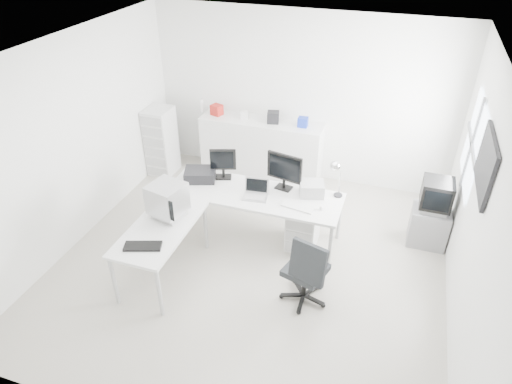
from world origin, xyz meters
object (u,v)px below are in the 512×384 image
(filing_cabinet, at_px, (161,141))
(side_desk, at_px, (163,251))
(main_desk, at_px, (254,215))
(tv_cabinet, at_px, (428,226))
(sideboard, at_px, (261,149))
(lcd_monitor_small, at_px, (223,164))
(office_chair, at_px, (306,267))
(crt_tv, at_px, (436,196))
(crt_monitor, at_px, (167,201))
(lcd_monitor_large, at_px, (284,172))
(laptop, at_px, (255,191))
(inkjet_printer, at_px, (200,175))
(drawer_pedestal, at_px, (303,227))
(laser_printer, at_px, (312,189))

(filing_cabinet, bearing_deg, side_desk, -61.48)
(filing_cabinet, bearing_deg, main_desk, -30.79)
(main_desk, relative_size, side_desk, 1.71)
(tv_cabinet, bearing_deg, sideboard, 159.51)
(tv_cabinet, relative_size, sideboard, 0.27)
(lcd_monitor_small, relative_size, office_chair, 0.46)
(crt_tv, bearing_deg, crt_monitor, -154.85)
(sideboard, bearing_deg, office_chair, -61.98)
(lcd_monitor_large, height_order, tv_cabinet, lcd_monitor_large)
(laptop, xyz_separation_m, sideboard, (-0.50, 1.81, -0.33))
(side_desk, distance_m, inkjet_printer, 1.28)
(sideboard, relative_size, filing_cabinet, 1.74)
(lcd_monitor_small, bearing_deg, filing_cabinet, 128.34)
(main_desk, height_order, tv_cabinet, main_desk)
(main_desk, distance_m, laptop, 0.49)
(drawer_pedestal, distance_m, filing_cabinet, 3.11)
(crt_monitor, distance_m, tv_cabinet, 3.61)
(lcd_monitor_small, relative_size, filing_cabinet, 0.39)
(tv_cabinet, relative_size, filing_cabinet, 0.47)
(main_desk, relative_size, laptop, 7.61)
(tv_cabinet, bearing_deg, crt_tv, 0.00)
(lcd_monitor_large, bearing_deg, drawer_pedestal, -18.24)
(lcd_monitor_large, height_order, laptop, lcd_monitor_large)
(lcd_monitor_small, height_order, crt_tv, lcd_monitor_small)
(office_chair, relative_size, filing_cabinet, 0.85)
(main_desk, distance_m, crt_monitor, 1.35)
(main_desk, bearing_deg, filing_cabinet, 149.21)
(side_desk, distance_m, laptop, 1.43)
(inkjet_printer, bearing_deg, lcd_monitor_large, -11.46)
(side_desk, distance_m, drawer_pedestal, 1.93)
(side_desk, relative_size, crt_monitor, 2.96)
(main_desk, bearing_deg, crt_monitor, -135.00)
(drawer_pedestal, xyz_separation_m, inkjet_printer, (-1.55, 0.05, 0.53))
(side_desk, height_order, lcd_monitor_large, lcd_monitor_large)
(office_chair, distance_m, filing_cabinet, 3.83)
(laptop, xyz_separation_m, crt_tv, (2.31, 0.76, -0.07))
(lcd_monitor_small, relative_size, tv_cabinet, 0.83)
(lcd_monitor_large, bearing_deg, main_desk, -132.96)
(side_desk, xyz_separation_m, laptop, (0.90, 1.00, 0.48))
(lcd_monitor_small, xyz_separation_m, lcd_monitor_large, (0.90, 0.00, 0.03))
(lcd_monitor_large, relative_size, laptop, 1.68)
(lcd_monitor_large, bearing_deg, laser_printer, 7.22)
(drawer_pedestal, height_order, lcd_monitor_small, lcd_monitor_small)
(laptop, height_order, tv_cabinet, laptop)
(inkjet_printer, relative_size, tv_cabinet, 0.77)
(crt_monitor, height_order, crt_tv, crt_monitor)
(lcd_monitor_small, relative_size, laptop, 1.46)
(side_desk, relative_size, tv_cabinet, 2.50)
(lcd_monitor_small, distance_m, sideboard, 1.53)
(laser_printer, xyz_separation_m, office_chair, (0.22, -1.18, -0.34))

